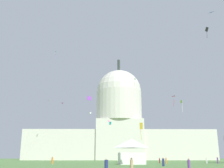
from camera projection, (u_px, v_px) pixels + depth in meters
name	position (u px, v px, depth m)	size (l,w,h in m)	color
capitol_building	(119.00, 126.00, 174.78)	(117.17, 29.67, 66.73)	beige
event_tent	(131.00, 151.00, 65.46)	(6.77, 5.63, 6.05)	white
person_white_lawn_far_left	(207.00, 161.00, 75.15)	(0.51, 0.51, 1.49)	silver
person_orange_edge_east	(52.00, 161.00, 71.01)	(0.52, 0.52, 1.78)	orange
person_orange_front_left	(120.00, 161.00, 80.13)	(0.47, 0.47, 1.49)	orange
person_orange_back_right	(166.00, 161.00, 72.04)	(0.45, 0.45, 1.65)	orange
person_tan_edge_west	(132.00, 165.00, 35.56)	(0.55, 0.55, 1.59)	tan
person_navy_near_tent	(106.00, 165.00, 33.81)	(0.62, 0.62, 1.54)	navy
person_navy_aisle_center	(163.00, 162.00, 51.48)	(0.52, 0.52, 1.63)	navy
person_purple_front_center	(218.00, 160.00, 73.17)	(0.52, 0.52, 1.80)	#703D93
person_navy_front_right	(132.00, 161.00, 73.56)	(0.42, 0.42, 1.50)	navy
person_maroon_near_tree_east	(160.00, 160.00, 79.56)	(0.40, 0.40, 1.61)	maroon
person_purple_mid_center	(189.00, 164.00, 38.92)	(0.50, 0.50, 1.53)	#703D93
kite_blue_high	(211.00, 13.00, 89.43)	(1.80, 1.61, 0.38)	blue
kite_cyan_high	(55.00, 53.00, 139.11)	(0.75, 1.11, 3.61)	#33BCDB
kite_turquoise_low	(110.00, 123.00, 86.43)	(0.90, 0.85, 1.04)	teal
kite_green_high	(134.00, 80.00, 120.42)	(1.03, 1.80, 3.01)	green
kite_black_high	(207.00, 30.00, 79.21)	(1.10, 0.68, 3.43)	black
kite_white_mid	(90.00, 113.00, 129.88)	(1.19, 1.19, 1.05)	white
kite_red_low	(175.00, 98.00, 67.39)	(1.05, 1.24, 2.25)	red
kite_pink_low	(109.00, 121.00, 122.89)	(0.89, 0.84, 0.91)	pink
kite_gold_low	(141.00, 127.00, 56.88)	(0.71, 0.48, 3.74)	gold
kite_violet_low	(89.00, 98.00, 63.37)	(0.93, 0.65, 1.11)	purple
kite_magenta_mid	(63.00, 103.00, 114.39)	(1.14, 1.59, 0.37)	#D1339E
kite_orange_mid	(48.00, 101.00, 148.07)	(0.78, 1.66, 0.16)	orange
kite_lime_low	(182.00, 103.00, 76.98)	(0.45, 0.85, 3.43)	#8CD133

